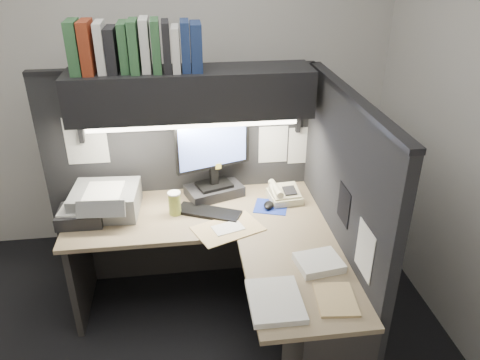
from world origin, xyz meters
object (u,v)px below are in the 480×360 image
at_px(desk, 254,296).
at_px(monitor, 214,167).
at_px(coffee_cup, 175,204).
at_px(overhead_shelf, 191,93).
at_px(telephone, 284,195).
at_px(keyboard, 209,212).
at_px(notebook_stack, 81,216).
at_px(printer, 106,200).

bearing_deg(desk, monitor, 102.39).
relative_size(desk, coffee_cup, 11.16).
bearing_deg(coffee_cup, overhead_shelf, 52.77).
height_order(overhead_shelf, coffee_cup, overhead_shelf).
height_order(telephone, coffee_cup, coffee_cup).
xyz_separation_m(keyboard, notebook_stack, (-0.83, 0.01, 0.03)).
relative_size(monitor, printer, 1.34).
bearing_deg(desk, telephone, 63.95).
bearing_deg(keyboard, overhead_shelf, 132.76).
xyz_separation_m(keyboard, telephone, (0.54, 0.12, 0.03)).
relative_size(keyboard, printer, 1.00).
distance_m(desk, telephone, 0.79).
xyz_separation_m(overhead_shelf, monitor, (0.13, 0.02, -0.54)).
distance_m(desk, coffee_cup, 0.80).
distance_m(monitor, telephone, 0.53).
bearing_deg(coffee_cup, desk, -50.90).
xyz_separation_m(overhead_shelf, keyboard, (0.07, -0.22, -0.76)).
bearing_deg(printer, desk, -31.77).
bearing_deg(coffee_cup, telephone, 6.59).
xyz_separation_m(desk, telephone, (0.31, 0.64, 0.33)).
bearing_deg(desk, notebook_stack, 152.92).
height_order(keyboard, notebook_stack, notebook_stack).
xyz_separation_m(keyboard, coffee_cup, (-0.22, 0.03, 0.07)).
bearing_deg(overhead_shelf, notebook_stack, -164.29).
relative_size(overhead_shelf, keyboard, 3.61).
distance_m(overhead_shelf, monitor, 0.56).
xyz_separation_m(desk, coffee_cup, (-0.45, 0.55, 0.36)).
bearing_deg(monitor, notebook_stack, 175.99).
bearing_deg(monitor, overhead_shelf, 170.45).
distance_m(coffee_cup, notebook_stack, 0.61).
xyz_separation_m(overhead_shelf, notebook_stack, (-0.75, -0.21, -0.73)).
relative_size(overhead_shelf, telephone, 7.09).
height_order(overhead_shelf, notebook_stack, overhead_shelf).
bearing_deg(overhead_shelf, keyboard, -72.01).
bearing_deg(telephone, notebook_stack, 177.77).
relative_size(keyboard, telephone, 1.97).
bearing_deg(monitor, telephone, -33.88).
relative_size(desk, printer, 3.96).
bearing_deg(printer, keyboard, -6.20).
distance_m(overhead_shelf, coffee_cup, 0.74).
bearing_deg(monitor, keyboard, -122.00).
bearing_deg(notebook_stack, keyboard, -0.86).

